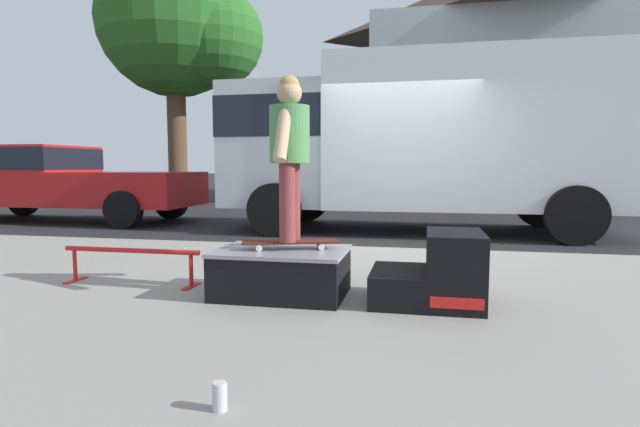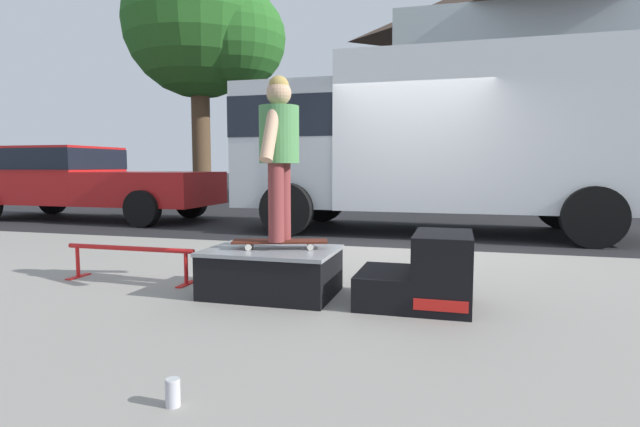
# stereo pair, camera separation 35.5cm
# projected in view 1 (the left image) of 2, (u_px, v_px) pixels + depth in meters

# --- Properties ---
(ground_plane) EXTENTS (140.00, 140.00, 0.00)m
(ground_plane) POSITION_uv_depth(u_px,v_px,m) (393.00, 250.00, 7.07)
(ground_plane) COLOR black
(sidewalk_slab) EXTENTS (50.00, 5.00, 0.12)m
(sidewalk_slab) POSITION_uv_depth(u_px,v_px,m) (372.00, 302.00, 4.14)
(sidewalk_slab) COLOR gray
(sidewalk_slab) RESTS_ON ground
(skate_box) EXTENTS (1.06, 0.75, 0.38)m
(skate_box) POSITION_uv_depth(u_px,v_px,m) (282.00, 271.00, 4.11)
(skate_box) COLOR black
(skate_box) RESTS_ON sidewalk_slab
(kicker_ramp) EXTENTS (0.85, 0.69, 0.56)m
(kicker_ramp) POSITION_uv_depth(u_px,v_px,m) (437.00, 274.00, 3.86)
(kicker_ramp) COLOR black
(kicker_ramp) RESTS_ON sidewalk_slab
(grind_rail) EXTENTS (1.32, 0.28, 0.33)m
(grind_rail) POSITION_uv_depth(u_px,v_px,m) (131.00, 258.00, 4.52)
(grind_rail) COLOR red
(grind_rail) RESTS_ON sidewalk_slab
(skateboard) EXTENTS (0.80, 0.42, 0.07)m
(skateboard) POSITION_uv_depth(u_px,v_px,m) (290.00, 242.00, 4.11)
(skateboard) COLOR #4C1E14
(skateboard) RESTS_ON skate_box
(skater_kid) EXTENTS (0.32, 0.68, 1.33)m
(skater_kid) POSITION_uv_depth(u_px,v_px,m) (290.00, 145.00, 4.03)
(skater_kid) COLOR brown
(skater_kid) RESTS_ON skateboard
(soda_can) EXTENTS (0.07, 0.07, 0.13)m
(soda_can) POSITION_uv_depth(u_px,v_px,m) (220.00, 396.00, 2.18)
(soda_can) COLOR silver
(soda_can) RESTS_ON sidewalk_slab
(box_truck) EXTENTS (6.91, 2.63, 3.05)m
(box_truck) POSITION_uv_depth(u_px,v_px,m) (417.00, 137.00, 9.00)
(box_truck) COLOR white
(box_truck) RESTS_ON ground
(pickup_truck_red) EXTENTS (5.70, 2.09, 1.61)m
(pickup_truck_red) POSITION_uv_depth(u_px,v_px,m) (59.00, 180.00, 10.77)
(pickup_truck_red) COLOR red
(pickup_truck_red) RESTS_ON ground
(street_tree_main) EXTENTS (4.91, 4.46, 7.71)m
(street_tree_main) POSITION_uv_depth(u_px,v_px,m) (182.00, 25.00, 14.72)
(street_tree_main) COLOR brown
(street_tree_main) RESTS_ON ground
(house_behind) EXTENTS (9.54, 8.23, 8.40)m
(house_behind) POSITION_uv_depth(u_px,v_px,m) (502.00, 82.00, 18.29)
(house_behind) COLOR silver
(house_behind) RESTS_ON ground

